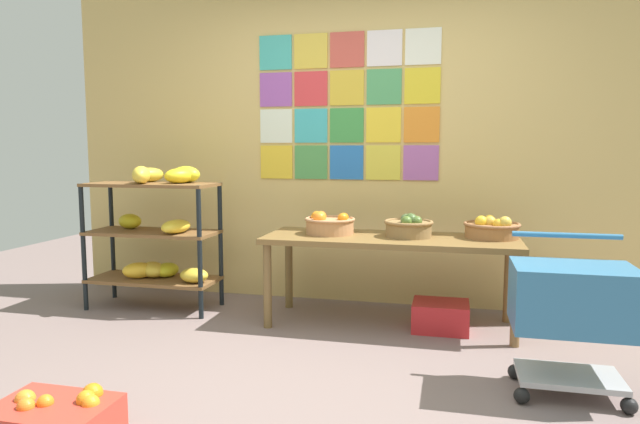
{
  "coord_description": "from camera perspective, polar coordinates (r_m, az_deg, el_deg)",
  "views": [
    {
      "loc": [
        0.72,
        -2.75,
        1.26
      ],
      "look_at": [
        -0.13,
        0.84,
        0.85
      ],
      "focal_mm": 31.22,
      "sensor_mm": 36.0,
      "label": 1
    }
  ],
  "objects": [
    {
      "name": "back_wall_with_art",
      "position": [
        4.6,
        4.34,
        8.88
      ],
      "size": [
        5.09,
        0.07,
        2.93
      ],
      "color": "tan",
      "rests_on": "ground"
    },
    {
      "name": "fruit_basket_back_left",
      "position": [
        4.01,
        9.07,
        -1.47
      ],
      "size": [
        0.35,
        0.35,
        0.18
      ],
      "color": "olive",
      "rests_on": "display_table"
    },
    {
      "name": "shopping_cart",
      "position": [
        3.14,
        24.44,
        -8.56
      ],
      "size": [
        0.59,
        0.46,
        0.82
      ],
      "rotation": [
        0.0,
        0.0,
        -0.07
      ],
      "color": "black",
      "rests_on": "ground"
    },
    {
      "name": "banana_shelf_unit",
      "position": [
        4.61,
        -16.3,
        -1.57
      ],
      "size": [
        1.03,
        0.54,
        1.14
      ],
      "color": "black",
      "rests_on": "ground"
    },
    {
      "name": "ground",
      "position": [
        3.11,
        -1.31,
        -17.6
      ],
      "size": [
        9.52,
        9.52,
        0.0
      ],
      "primitive_type": "plane",
      "color": "#776460"
    },
    {
      "name": "fruit_basket_right",
      "position": [
        4.11,
        0.95,
        -1.23
      ],
      "size": [
        0.37,
        0.37,
        0.17
      ],
      "color": "#B67E50",
      "rests_on": "display_table"
    },
    {
      "name": "produce_crate_under_table",
      "position": [
        4.07,
        12.25,
        -10.39
      ],
      "size": [
        0.39,
        0.31,
        0.2
      ],
      "primitive_type": "cube",
      "color": "red",
      "rests_on": "ground"
    },
    {
      "name": "display_table",
      "position": [
        4.02,
        7.21,
        -3.53
      ],
      "size": [
        1.8,
        0.65,
        0.65
      ],
      "color": "brown",
      "rests_on": "ground"
    },
    {
      "name": "fruit_basket_centre",
      "position": [
        4.1,
        17.19,
        -1.6
      ],
      "size": [
        0.39,
        0.39,
        0.16
      ],
      "color": "#966338",
      "rests_on": "display_table"
    },
    {
      "name": "orange_crate_foreground",
      "position": [
        2.87,
        -25.61,
        -18.54
      ],
      "size": [
        0.51,
        0.36,
        0.21
      ],
      "color": "red",
      "rests_on": "ground"
    }
  ]
}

